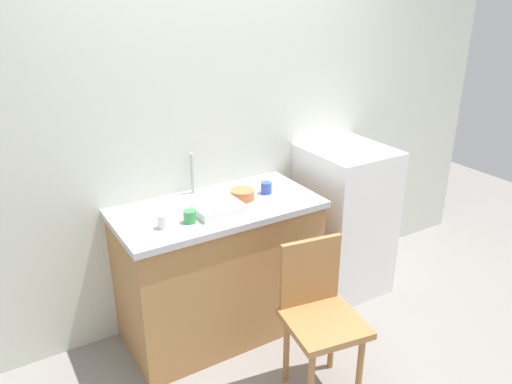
# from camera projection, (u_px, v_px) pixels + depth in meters

# --- Properties ---
(ground_plane) EXTENTS (8.00, 8.00, 0.00)m
(ground_plane) POSITION_uv_depth(u_px,v_px,m) (297.00, 378.00, 2.99)
(ground_plane) COLOR gray
(back_wall) EXTENTS (4.80, 0.10, 2.57)m
(back_wall) POSITION_uv_depth(u_px,v_px,m) (214.00, 129.00, 3.28)
(back_wall) COLOR silver
(back_wall) RESTS_ON ground_plane
(cabinet_base) EXTENTS (1.22, 0.60, 0.88)m
(cabinet_base) POSITION_uv_depth(u_px,v_px,m) (219.00, 272.00, 3.25)
(cabinet_base) COLOR #A87542
(cabinet_base) RESTS_ON ground_plane
(countertop) EXTENTS (1.26, 0.64, 0.04)m
(countertop) POSITION_uv_depth(u_px,v_px,m) (217.00, 208.00, 3.07)
(countertop) COLOR #B7B7BC
(countertop) RESTS_ON cabinet_base
(faucet) EXTENTS (0.02, 0.02, 0.27)m
(faucet) POSITION_uv_depth(u_px,v_px,m) (192.00, 173.00, 3.19)
(faucet) COLOR #B7B7BC
(faucet) RESTS_ON countertop
(refrigerator) EXTENTS (0.56, 0.59, 1.10)m
(refrigerator) POSITION_uv_depth(u_px,v_px,m) (344.00, 220.00, 3.71)
(refrigerator) COLOR white
(refrigerator) RESTS_ON ground_plane
(chair) EXTENTS (0.46, 0.46, 0.89)m
(chair) POSITION_uv_depth(u_px,v_px,m) (319.00, 312.00, 2.76)
(chair) COLOR #A87542
(chair) RESTS_ON ground_plane
(dish_tray) EXTENTS (0.28, 0.20, 0.05)m
(dish_tray) POSITION_uv_depth(u_px,v_px,m) (219.00, 209.00, 2.95)
(dish_tray) COLOR white
(dish_tray) RESTS_ON countertop
(terracotta_bowl) EXTENTS (0.15, 0.15, 0.06)m
(terracotta_bowl) POSITION_uv_depth(u_px,v_px,m) (242.00, 195.00, 3.14)
(terracotta_bowl) COLOR #C67042
(terracotta_bowl) RESTS_ON countertop
(cup_blue) EXTENTS (0.07, 0.07, 0.07)m
(cup_blue) POSITION_uv_depth(u_px,v_px,m) (266.00, 188.00, 3.22)
(cup_blue) COLOR blue
(cup_blue) RESTS_ON countertop
(cup_white) EXTENTS (0.06, 0.06, 0.08)m
(cup_white) POSITION_uv_depth(u_px,v_px,m) (163.00, 221.00, 2.77)
(cup_white) COLOR white
(cup_white) RESTS_ON countertop
(cup_green) EXTENTS (0.07, 0.07, 0.07)m
(cup_green) POSITION_uv_depth(u_px,v_px,m) (190.00, 217.00, 2.83)
(cup_green) COLOR green
(cup_green) RESTS_ON countertop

